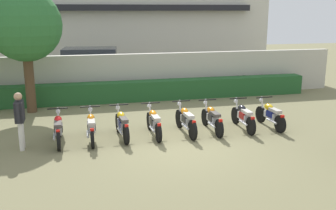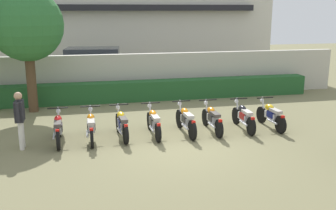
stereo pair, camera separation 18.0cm
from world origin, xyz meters
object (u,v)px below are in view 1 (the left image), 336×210
Objects in this scene: tree_far_side at (25,26)px; motorcycle_in_row_0 at (58,129)px; motorcycle_in_row_5 at (212,118)px; motorcycle_in_row_6 at (243,116)px; inspector_person at (20,116)px; parked_car at (93,66)px; motorcycle_in_row_1 at (91,127)px; motorcycle_in_row_4 at (186,120)px; motorcycle_in_row_7 at (270,115)px; motorcycle_in_row_2 at (122,124)px; motorcycle_in_row_3 at (154,122)px.

motorcycle_in_row_0 is (1.15, -3.96, -2.79)m from tree_far_side.
tree_far_side reaches higher than motorcycle_in_row_5.
motorcycle_in_row_6 is (5.82, 0.08, -0.01)m from motorcycle_in_row_0.
motorcycle_in_row_6 is 1.13× the size of inspector_person.
parked_car is 2.47× the size of motorcycle_in_row_1.
motorcycle_in_row_1 is at bearing 87.85° from motorcycle_in_row_4.
tree_far_side is 2.57× the size of motorcycle_in_row_7.
motorcycle_in_row_6 is 1.03× the size of motorcycle_in_row_7.
motorcycle_in_row_1 is at bearing 8.68° from inspector_person.
motorcycle_in_row_2 is 2.89m from motorcycle_in_row_5.
motorcycle_in_row_2 reaches higher than motorcycle_in_row_3.
motorcycle_in_row_2 is at bearing -85.99° from motorcycle_in_row_1.
motorcycle_in_row_7 is (6.77, 0.06, -0.01)m from motorcycle_in_row_0.
parked_car is at bearing 7.54° from motorcycle_in_row_3.
motorcycle_in_row_5 is (0.88, 0.03, -0.01)m from motorcycle_in_row_4.
motorcycle_in_row_3 is 3.93m from motorcycle_in_row_7.
motorcycle_in_row_6 is (6.96, -3.88, -2.80)m from tree_far_side.
inspector_person reaches higher than motorcycle_in_row_0.
tree_far_side is 2.46× the size of motorcycle_in_row_3.
motorcycle_in_row_5 is 5.77m from inspector_person.
motorcycle_in_row_7 is (5.33, -9.17, -0.50)m from parked_car.
motorcycle_in_row_3 is 0.97× the size of motorcycle_in_row_4.
inspector_person is at bearing 89.08° from motorcycle_in_row_7.
motorcycle_in_row_2 is 2.01m from motorcycle_in_row_4.
tree_far_side is at bearing 56.51° from motorcycle_in_row_5.
motorcycle_in_row_2 is at bearing 7.01° from inspector_person.
motorcycle_in_row_5 is (3.31, -9.14, -0.50)m from parked_car.
tree_far_side reaches higher than motorcycle_in_row_7.
motorcycle_in_row_3 is 1.02× the size of motorcycle_in_row_6.
motorcycle_in_row_3 is 0.99× the size of motorcycle_in_row_5.
motorcycle_in_row_7 is (3.93, -0.04, 0.00)m from motorcycle_in_row_3.
motorcycle_in_row_3 is 1.02m from motorcycle_in_row_4.
parked_car reaches higher than motorcycle_in_row_3.
motorcycle_in_row_0 is 1.02× the size of motorcycle_in_row_7.
parked_car reaches higher than inspector_person.
motorcycle_in_row_1 reaches higher than motorcycle_in_row_3.
inspector_person is (-0.99, -0.27, 0.51)m from motorcycle_in_row_0.
motorcycle_in_row_0 is 0.98× the size of motorcycle_in_row_3.
motorcycle_in_row_2 reaches higher than motorcycle_in_row_5.
motorcycle_in_row_6 is at bearing -91.04° from motorcycle_in_row_5.
motorcycle_in_row_5 reaches higher than motorcycle_in_row_3.
motorcycle_in_row_5 is at bearing -90.38° from motorcycle_in_row_0.
motorcycle_in_row_4 is 1.08× the size of motorcycle_in_row_7.
motorcycle_in_row_1 is 4.87m from motorcycle_in_row_6.
parked_car reaches higher than motorcycle_in_row_5.
motorcycle_in_row_7 is at bearing 2.38° from inspector_person.
tree_far_side is at bearing 33.25° from motorcycle_in_row_2.
motorcycle_in_row_7 is (2.91, -0.01, -0.01)m from motorcycle_in_row_4.
motorcycle_in_row_3 is at bearing -89.51° from motorcycle_in_row_0.
motorcycle_in_row_6 is (1.07, -0.02, 0.00)m from motorcycle_in_row_5.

